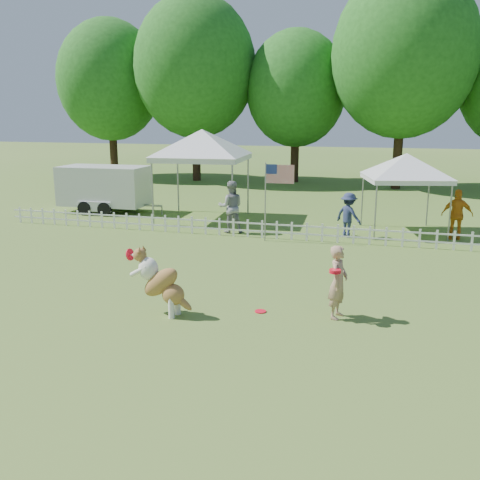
{
  "coord_description": "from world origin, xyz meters",
  "views": [
    {
      "loc": [
        2.85,
        -9.95,
        4.02
      ],
      "look_at": [
        -0.58,
        2.0,
        1.1
      ],
      "focal_mm": 40.0,
      "sensor_mm": 36.0,
      "label": 1
    }
  ],
  "objects_px": {
    "canopy_tent_right": "(404,194)",
    "dog": "(162,282)",
    "handler": "(338,282)",
    "flag_pole": "(265,202)",
    "frisbee_on_turf": "(261,311)",
    "cargo_trailer": "(105,189)",
    "spectator_b": "(349,215)",
    "canopy_tent_left": "(203,176)",
    "spectator_c": "(457,215)",
    "spectator_a": "(231,207)"
  },
  "relations": [
    {
      "from": "dog",
      "to": "cargo_trailer",
      "type": "distance_m",
      "value": 12.63
    },
    {
      "from": "handler",
      "to": "flag_pole",
      "type": "relative_size",
      "value": 0.59
    },
    {
      "from": "canopy_tent_right",
      "to": "frisbee_on_turf",
      "type": "bearing_deg",
      "value": -121.58
    },
    {
      "from": "dog",
      "to": "spectator_b",
      "type": "bearing_deg",
      "value": 78.0
    },
    {
      "from": "dog",
      "to": "canopy_tent_right",
      "type": "distance_m",
      "value": 10.73
    },
    {
      "from": "flag_pole",
      "to": "frisbee_on_turf",
      "type": "bearing_deg",
      "value": -80.05
    },
    {
      "from": "handler",
      "to": "spectator_c",
      "type": "distance_m",
      "value": 8.66
    },
    {
      "from": "canopy_tent_left",
      "to": "flag_pole",
      "type": "height_order",
      "value": "canopy_tent_left"
    },
    {
      "from": "frisbee_on_turf",
      "to": "canopy_tent_left",
      "type": "height_order",
      "value": "canopy_tent_left"
    },
    {
      "from": "canopy_tent_left",
      "to": "canopy_tent_right",
      "type": "bearing_deg",
      "value": -8.29
    },
    {
      "from": "handler",
      "to": "spectator_a",
      "type": "xyz_separation_m",
      "value": [
        -4.43,
        7.14,
        0.15
      ]
    },
    {
      "from": "dog",
      "to": "spectator_a",
      "type": "distance_m",
      "value": 8.01
    },
    {
      "from": "handler",
      "to": "flag_pole",
      "type": "xyz_separation_m",
      "value": [
        -2.99,
        6.23,
        0.52
      ]
    },
    {
      "from": "handler",
      "to": "canopy_tent_left",
      "type": "height_order",
      "value": "canopy_tent_left"
    },
    {
      "from": "handler",
      "to": "canopy_tent_left",
      "type": "distance_m",
      "value": 11.21
    },
    {
      "from": "canopy_tent_right",
      "to": "dog",
      "type": "bearing_deg",
      "value": -130.25
    },
    {
      "from": "handler",
      "to": "dog",
      "type": "bearing_deg",
      "value": 113.66
    },
    {
      "from": "canopy_tent_right",
      "to": "spectator_b",
      "type": "distance_m",
      "value": 2.23
    },
    {
      "from": "handler",
      "to": "flag_pole",
      "type": "distance_m",
      "value": 6.92
    },
    {
      "from": "dog",
      "to": "canopy_tent_left",
      "type": "bearing_deg",
      "value": 113.4
    },
    {
      "from": "canopy_tent_left",
      "to": "cargo_trailer",
      "type": "distance_m",
      "value": 4.55
    },
    {
      "from": "dog",
      "to": "spectator_c",
      "type": "height_order",
      "value": "spectator_c"
    },
    {
      "from": "cargo_trailer",
      "to": "spectator_a",
      "type": "relative_size",
      "value": 2.48
    },
    {
      "from": "dog",
      "to": "spectator_b",
      "type": "xyz_separation_m",
      "value": [
        3.05,
        8.32,
        0.07
      ]
    },
    {
      "from": "handler",
      "to": "frisbee_on_turf",
      "type": "height_order",
      "value": "handler"
    },
    {
      "from": "cargo_trailer",
      "to": "spectator_c",
      "type": "bearing_deg",
      "value": -7.68
    },
    {
      "from": "handler",
      "to": "spectator_a",
      "type": "bearing_deg",
      "value": 42.42
    },
    {
      "from": "frisbee_on_turf",
      "to": "flag_pole",
      "type": "height_order",
      "value": "flag_pole"
    },
    {
      "from": "flag_pole",
      "to": "spectator_c",
      "type": "relative_size",
      "value": 1.53
    },
    {
      "from": "dog",
      "to": "flag_pole",
      "type": "bearing_deg",
      "value": 94.13
    },
    {
      "from": "frisbee_on_turf",
      "to": "spectator_c",
      "type": "relative_size",
      "value": 0.14
    },
    {
      "from": "cargo_trailer",
      "to": "canopy_tent_right",
      "type": "bearing_deg",
      "value": -5.45
    },
    {
      "from": "dog",
      "to": "frisbee_on_turf",
      "type": "xyz_separation_m",
      "value": [
        1.92,
        0.68,
        -0.67
      ]
    },
    {
      "from": "flag_pole",
      "to": "handler",
      "type": "bearing_deg",
      "value": -67.03
    },
    {
      "from": "canopy_tent_right",
      "to": "flag_pole",
      "type": "height_order",
      "value": "canopy_tent_right"
    },
    {
      "from": "flag_pole",
      "to": "spectator_a",
      "type": "xyz_separation_m",
      "value": [
        -1.44,
        0.92,
        -0.37
      ]
    },
    {
      "from": "frisbee_on_turf",
      "to": "spectator_b",
      "type": "relative_size",
      "value": 0.16
    },
    {
      "from": "frisbee_on_turf",
      "to": "spectator_a",
      "type": "bearing_deg",
      "value": 111.48
    },
    {
      "from": "flag_pole",
      "to": "spectator_b",
      "type": "bearing_deg",
      "value": 24.13
    },
    {
      "from": "canopy_tent_right",
      "to": "spectator_a",
      "type": "height_order",
      "value": "canopy_tent_right"
    },
    {
      "from": "frisbee_on_turf",
      "to": "cargo_trailer",
      "type": "height_order",
      "value": "cargo_trailer"
    },
    {
      "from": "canopy_tent_right",
      "to": "handler",
      "type": "bearing_deg",
      "value": -112.18
    },
    {
      "from": "spectator_b",
      "to": "cargo_trailer",
      "type": "bearing_deg",
      "value": 22.75
    },
    {
      "from": "cargo_trailer",
      "to": "spectator_c",
      "type": "relative_size",
      "value": 2.69
    },
    {
      "from": "frisbee_on_turf",
      "to": "spectator_a",
      "type": "distance_m",
      "value": 7.86
    },
    {
      "from": "frisbee_on_turf",
      "to": "spectator_a",
      "type": "height_order",
      "value": "spectator_a"
    },
    {
      "from": "canopy_tent_left",
      "to": "spectator_b",
      "type": "distance_m",
      "value": 6.14
    },
    {
      "from": "canopy_tent_right",
      "to": "spectator_a",
      "type": "xyz_separation_m",
      "value": [
        -5.75,
        -1.62,
        -0.44
      ]
    },
    {
      "from": "dog",
      "to": "frisbee_on_turf",
      "type": "distance_m",
      "value": 2.14
    },
    {
      "from": "dog",
      "to": "canopy_tent_right",
      "type": "xyz_separation_m",
      "value": [
        4.81,
        9.57,
        0.66
      ]
    }
  ]
}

